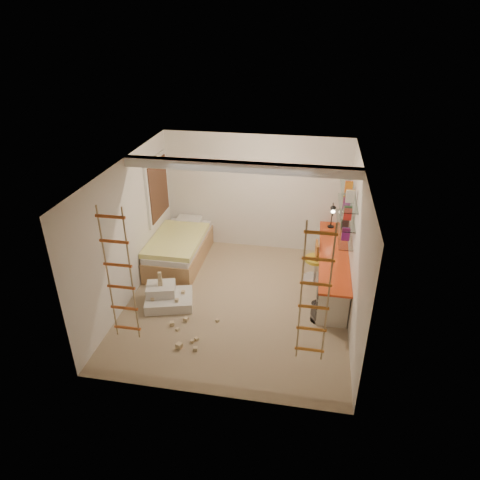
% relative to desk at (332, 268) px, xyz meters
% --- Properties ---
extents(floor, '(4.50, 4.50, 0.00)m').
position_rel_desk_xyz_m(floor, '(-1.72, -0.86, -0.40)').
color(floor, '#9B8364').
rests_on(floor, ground).
extents(ceiling_beam, '(4.00, 0.18, 0.16)m').
position_rel_desk_xyz_m(ceiling_beam, '(-1.72, -0.56, 2.12)').
color(ceiling_beam, white).
rests_on(ceiling_beam, ceiling).
extents(window_frame, '(0.06, 1.15, 1.35)m').
position_rel_desk_xyz_m(window_frame, '(-3.69, 0.64, 1.15)').
color(window_frame, white).
rests_on(window_frame, wall_left).
extents(window_blind, '(0.02, 1.00, 1.20)m').
position_rel_desk_xyz_m(window_blind, '(-3.65, 0.64, 1.15)').
color(window_blind, '#4C2D1E').
rests_on(window_blind, window_frame).
extents(rope_ladder_left, '(0.41, 0.04, 2.13)m').
position_rel_desk_xyz_m(rope_ladder_left, '(-3.07, -2.61, 1.11)').
color(rope_ladder_left, '#CC5122').
rests_on(rope_ladder_left, ceiling).
extents(rope_ladder_right, '(0.41, 0.04, 2.13)m').
position_rel_desk_xyz_m(rope_ladder_right, '(-0.37, -2.61, 1.11)').
color(rope_ladder_right, '#C37C21').
rests_on(rope_ladder_right, ceiling).
extents(waste_bin, '(0.28, 0.28, 0.35)m').
position_rel_desk_xyz_m(waste_bin, '(-0.22, -1.15, -0.23)').
color(waste_bin, white).
rests_on(waste_bin, floor).
extents(desk, '(0.56, 2.80, 0.75)m').
position_rel_desk_xyz_m(desk, '(0.00, 0.00, 0.00)').
color(desk, '#D84419').
rests_on(desk, floor).
extents(shelves, '(0.25, 1.80, 0.71)m').
position_rel_desk_xyz_m(shelves, '(0.15, 0.27, 1.10)').
color(shelves, white).
rests_on(shelves, wall_right).
extents(bed, '(1.02, 2.00, 0.69)m').
position_rel_desk_xyz_m(bed, '(-3.20, 0.36, -0.07)').
color(bed, '#AD7F51').
rests_on(bed, floor).
extents(task_lamp, '(0.14, 0.36, 0.57)m').
position_rel_desk_xyz_m(task_lamp, '(-0.05, 0.96, 0.73)').
color(task_lamp, black).
rests_on(task_lamp, desk).
extents(swivel_chair, '(0.54, 0.54, 0.85)m').
position_rel_desk_xyz_m(swivel_chair, '(-0.32, 0.13, -0.09)').
color(swivel_chair, gold).
rests_on(swivel_chair, floor).
extents(play_platform, '(0.99, 0.86, 0.38)m').
position_rel_desk_xyz_m(play_platform, '(-2.98, -1.15, -0.26)').
color(play_platform, silver).
rests_on(play_platform, floor).
extents(toy_blocks, '(1.29, 1.29, 0.65)m').
position_rel_desk_xyz_m(toy_blocks, '(-2.62, -1.60, -0.22)').
color(toy_blocks, '#CCB284').
rests_on(toy_blocks, floor).
extents(books, '(0.14, 0.58, 0.92)m').
position_rel_desk_xyz_m(books, '(0.15, 0.27, 1.20)').
color(books, '#8C1E7F').
rests_on(books, shelves).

